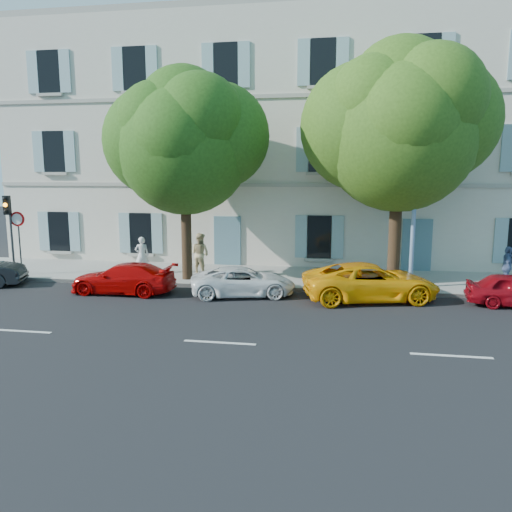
% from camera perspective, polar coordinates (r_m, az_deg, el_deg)
% --- Properties ---
extents(ground, '(90.00, 90.00, 0.00)m').
position_cam_1_polar(ground, '(17.53, -1.05, -5.59)').
color(ground, black).
extents(sidewalk, '(36.00, 4.50, 0.15)m').
position_cam_1_polar(sidewalk, '(21.78, 1.11, -2.39)').
color(sidewalk, '#A09E96').
rests_on(sidewalk, ground).
extents(kerb, '(36.00, 0.16, 0.16)m').
position_cam_1_polar(kerb, '(19.68, 0.17, -3.66)').
color(kerb, '#9E998E').
rests_on(kerb, ground).
extents(building, '(28.00, 7.00, 12.00)m').
position_cam_1_polar(building, '(27.05, 2.99, 12.54)').
color(building, beige).
rests_on(building, ground).
extents(car_red_coupe, '(4.00, 1.65, 1.16)m').
position_cam_1_polar(car_red_coupe, '(19.73, -14.93, -2.47)').
color(car_red_coupe, '#B50505').
rests_on(car_red_coupe, ground).
extents(car_white_coupe, '(4.20, 2.67, 1.08)m').
position_cam_1_polar(car_white_coupe, '(18.70, -1.47, -2.92)').
color(car_white_coupe, white).
rests_on(car_white_coupe, ground).
extents(car_yellow_supercar, '(5.24, 3.34, 1.34)m').
position_cam_1_polar(car_yellow_supercar, '(18.48, 12.96, -2.90)').
color(car_yellow_supercar, '#FFA90A').
rests_on(car_yellow_supercar, ground).
extents(tree_left, '(5.40, 5.40, 8.37)m').
position_cam_1_polar(tree_left, '(20.81, -8.18, 12.09)').
color(tree_left, '#3A2819').
rests_on(tree_left, sidewalk).
extents(tree_right, '(5.91, 5.91, 9.10)m').
position_cam_1_polar(tree_right, '(20.33, 16.06, 13.16)').
color(tree_right, '#3A2819').
rests_on(tree_right, sidewalk).
extents(traffic_light, '(0.30, 0.39, 3.45)m').
position_cam_1_polar(traffic_light, '(23.86, -26.42, 3.91)').
color(traffic_light, '#383A3D').
rests_on(traffic_light, sidewalk).
extents(road_sign, '(0.64, 0.11, 2.76)m').
position_cam_1_polar(road_sign, '(23.92, -25.52, 2.76)').
color(road_sign, '#383A3D').
rests_on(road_sign, sidewalk).
extents(street_lamp, '(0.28, 1.78, 8.36)m').
position_cam_1_polar(street_lamp, '(19.70, 17.93, 9.99)').
color(street_lamp, '#7293BF').
rests_on(street_lamp, sidewalk).
extents(pedestrian_a, '(0.71, 0.60, 1.64)m').
position_cam_1_polar(pedestrian_a, '(22.48, -12.91, 0.07)').
color(pedestrian_a, silver).
rests_on(pedestrian_a, sidewalk).
extents(pedestrian_b, '(1.08, 0.97, 1.82)m').
position_cam_1_polar(pedestrian_b, '(21.94, -6.41, 0.26)').
color(pedestrian_b, tan).
rests_on(pedestrian_b, sidewalk).
extents(pedestrian_c, '(0.56, 1.00, 1.62)m').
position_cam_1_polar(pedestrian_c, '(21.53, 26.76, -1.16)').
color(pedestrian_c, '#4D628E').
rests_on(pedestrian_c, sidewalk).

